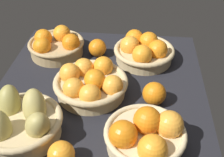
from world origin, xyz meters
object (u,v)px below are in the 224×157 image
(basket_far_left_pears, at_px, (21,122))
(loose_orange_back_gap, at_px, (61,154))
(basket_near_right, at_px, (143,50))
(basket_center, at_px, (90,83))
(basket_near_left, at_px, (146,136))
(loose_orange_front_gap, at_px, (154,94))
(loose_orange_side_gap, at_px, (97,48))
(basket_far_right, at_px, (56,45))

(basket_far_left_pears, relative_size, loose_orange_back_gap, 3.39)
(basket_near_right, relative_size, loose_orange_back_gap, 3.33)
(basket_center, height_order, loose_orange_back_gap, basket_center)
(basket_near_left, xyz_separation_m, loose_orange_front_gap, (0.19, -0.03, -0.01))
(basket_near_left, relative_size, loose_orange_side_gap, 3.14)
(basket_far_left_pears, distance_m, basket_near_right, 0.54)
(basket_far_right, xyz_separation_m, basket_center, (-0.23, -0.18, 0.00))
(basket_near_right, bearing_deg, basket_center, 142.94)
(basket_near_left, height_order, loose_orange_back_gap, basket_near_left)
(basket_far_left_pears, distance_m, loose_orange_side_gap, 0.47)
(basket_far_left_pears, bearing_deg, basket_near_left, -92.35)
(loose_orange_back_gap, xyz_separation_m, loose_orange_side_gap, (0.53, -0.02, 0.00))
(basket_far_right, xyz_separation_m, loose_orange_side_gap, (0.01, -0.17, -0.01))
(basket_far_right, height_order, basket_near_right, basket_far_right)
(basket_center, height_order, loose_orange_side_gap, basket_center)
(basket_far_left_pears, xyz_separation_m, basket_near_right, (0.43, -0.33, -0.00))
(basket_near_left, relative_size, loose_orange_front_gap, 2.92)
(loose_orange_front_gap, bearing_deg, loose_orange_back_gap, 137.72)
(basket_far_right, distance_m, basket_far_left_pears, 0.44)
(basket_center, xyz_separation_m, loose_orange_back_gap, (-0.29, 0.03, -0.01))
(basket_near_left, xyz_separation_m, loose_orange_side_gap, (0.46, 0.19, -0.01))
(basket_near_left, height_order, basket_near_right, basket_near_left)
(basket_far_right, distance_m, basket_near_right, 0.35)
(basket_near_right, height_order, loose_orange_side_gap, basket_near_right)
(basket_far_left_pears, height_order, loose_orange_front_gap, basket_far_left_pears)
(loose_orange_front_gap, height_order, loose_orange_side_gap, loose_orange_front_gap)
(basket_far_right, distance_m, loose_orange_side_gap, 0.17)
(basket_far_right, xyz_separation_m, basket_far_left_pears, (-0.44, -0.01, 0.00))
(basket_near_right, bearing_deg, basket_near_left, -178.38)
(basket_far_left_pears, xyz_separation_m, loose_orange_side_gap, (0.44, -0.15, -0.01))
(basket_far_right, distance_m, loose_orange_back_gap, 0.54)
(loose_orange_back_gap, bearing_deg, loose_orange_front_gap, -42.28)
(basket_center, bearing_deg, basket_far_right, 36.95)
(basket_near_left, distance_m, loose_orange_back_gap, 0.22)
(basket_far_right, height_order, basket_center, basket_center)
(basket_center, bearing_deg, basket_near_left, -139.62)
(basket_far_left_pears, bearing_deg, loose_orange_back_gap, -122.98)
(loose_orange_side_gap, bearing_deg, loose_orange_back_gap, 178.02)
(basket_far_right, distance_m, loose_orange_front_gap, 0.47)
(basket_near_right, height_order, loose_orange_front_gap, basket_near_right)
(basket_near_right, bearing_deg, basket_far_left_pears, 141.95)
(basket_far_right, xyz_separation_m, loose_orange_front_gap, (-0.26, -0.39, -0.01))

